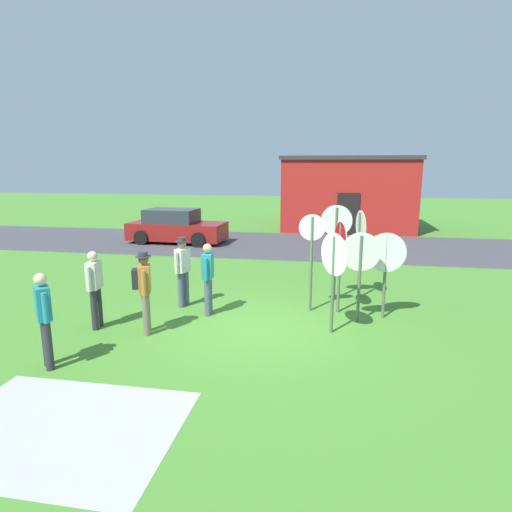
{
  "coord_description": "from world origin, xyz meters",
  "views": [
    {
      "loc": [
        1.66,
        -8.61,
        3.45
      ],
      "look_at": [
        -0.1,
        1.32,
        1.3
      ],
      "focal_mm": 30.01,
      "sensor_mm": 36.0,
      "label": 1
    }
  ],
  "objects_px": {
    "stop_sign_center_cluster": "(312,248)",
    "person_on_left": "(95,285)",
    "stop_sign_tallest": "(336,235)",
    "person_in_blue": "(183,268)",
    "stop_sign_leaning_right": "(360,261)",
    "person_in_teal": "(144,287)",
    "person_with_sunhat": "(208,275)",
    "stop_sign_nearest": "(334,265)",
    "stop_sign_rear_left": "(386,260)",
    "stop_sign_far_back": "(360,238)",
    "person_in_dark_shirt": "(44,315)",
    "parked_car_on_street": "(176,227)",
    "stop_sign_low_front": "(340,250)"
  },
  "relations": [
    {
      "from": "stop_sign_low_front",
      "to": "stop_sign_leaning_right",
      "type": "height_order",
      "value": "stop_sign_low_front"
    },
    {
      "from": "stop_sign_far_back",
      "to": "person_in_dark_shirt",
      "type": "xyz_separation_m",
      "value": [
        -5.51,
        -5.03,
        -0.65
      ]
    },
    {
      "from": "stop_sign_leaning_right",
      "to": "person_on_left",
      "type": "bearing_deg",
      "value": -166.13
    },
    {
      "from": "stop_sign_rear_left",
      "to": "person_in_dark_shirt",
      "type": "xyz_separation_m",
      "value": [
        -5.99,
        -3.62,
        -0.39
      ]
    },
    {
      "from": "person_in_blue",
      "to": "stop_sign_low_front",
      "type": "bearing_deg",
      "value": 3.25
    },
    {
      "from": "stop_sign_low_front",
      "to": "person_with_sunhat",
      "type": "relative_size",
      "value": 1.3
    },
    {
      "from": "parked_car_on_street",
      "to": "person_in_dark_shirt",
      "type": "height_order",
      "value": "person_in_dark_shirt"
    },
    {
      "from": "stop_sign_low_front",
      "to": "person_in_teal",
      "type": "height_order",
      "value": "stop_sign_low_front"
    },
    {
      "from": "person_in_blue",
      "to": "person_on_left",
      "type": "bearing_deg",
      "value": -128.12
    },
    {
      "from": "stop_sign_center_cluster",
      "to": "person_on_left",
      "type": "xyz_separation_m",
      "value": [
        -4.46,
        -1.93,
        -0.59
      ]
    },
    {
      "from": "parked_car_on_street",
      "to": "person_in_teal",
      "type": "xyz_separation_m",
      "value": [
        3.18,
        -10.38,
        0.32
      ]
    },
    {
      "from": "stop_sign_nearest",
      "to": "person_in_dark_shirt",
      "type": "xyz_separation_m",
      "value": [
        -4.83,
        -2.46,
        -0.5
      ]
    },
    {
      "from": "stop_sign_leaning_right",
      "to": "person_on_left",
      "type": "height_order",
      "value": "stop_sign_leaning_right"
    },
    {
      "from": "stop_sign_center_cluster",
      "to": "person_in_teal",
      "type": "bearing_deg",
      "value": -148.25
    },
    {
      "from": "stop_sign_far_back",
      "to": "stop_sign_leaning_right",
      "type": "bearing_deg",
      "value": -93.08
    },
    {
      "from": "stop_sign_center_cluster",
      "to": "stop_sign_far_back",
      "type": "bearing_deg",
      "value": 46.4
    },
    {
      "from": "stop_sign_center_cluster",
      "to": "person_in_teal",
      "type": "xyz_separation_m",
      "value": [
        -3.3,
        -2.04,
        -0.54
      ]
    },
    {
      "from": "person_with_sunhat",
      "to": "stop_sign_nearest",
      "type": "bearing_deg",
      "value": -12.61
    },
    {
      "from": "parked_car_on_street",
      "to": "stop_sign_rear_left",
      "type": "distance_m",
      "value": 11.79
    },
    {
      "from": "stop_sign_low_front",
      "to": "person_in_teal",
      "type": "xyz_separation_m",
      "value": [
        -3.96,
        -2.04,
        -0.49
      ]
    },
    {
      "from": "person_in_dark_shirt",
      "to": "parked_car_on_street",
      "type": "bearing_deg",
      "value": 100.1
    },
    {
      "from": "parked_car_on_street",
      "to": "person_with_sunhat",
      "type": "height_order",
      "value": "person_with_sunhat"
    },
    {
      "from": "stop_sign_tallest",
      "to": "stop_sign_far_back",
      "type": "bearing_deg",
      "value": 20.54
    },
    {
      "from": "stop_sign_far_back",
      "to": "person_with_sunhat",
      "type": "relative_size",
      "value": 1.38
    },
    {
      "from": "stop_sign_leaning_right",
      "to": "person_in_teal",
      "type": "bearing_deg",
      "value": -161.33
    },
    {
      "from": "stop_sign_tallest",
      "to": "person_in_blue",
      "type": "relative_size",
      "value": 1.42
    },
    {
      "from": "stop_sign_rear_left",
      "to": "stop_sign_center_cluster",
      "type": "bearing_deg",
      "value": 174.58
    },
    {
      "from": "stop_sign_leaning_right",
      "to": "stop_sign_rear_left",
      "type": "bearing_deg",
      "value": 34.25
    },
    {
      "from": "stop_sign_rear_left",
      "to": "person_in_dark_shirt",
      "type": "height_order",
      "value": "stop_sign_rear_left"
    },
    {
      "from": "parked_car_on_street",
      "to": "stop_sign_nearest",
      "type": "height_order",
      "value": "stop_sign_nearest"
    },
    {
      "from": "stop_sign_tallest",
      "to": "stop_sign_far_back",
      "type": "xyz_separation_m",
      "value": [
        0.62,
        0.23,
        -0.09
      ]
    },
    {
      "from": "parked_car_on_street",
      "to": "stop_sign_tallest",
      "type": "height_order",
      "value": "stop_sign_tallest"
    },
    {
      "from": "person_in_teal",
      "to": "person_in_dark_shirt",
      "type": "xyz_separation_m",
      "value": [
        -1.02,
        -1.74,
        -0.06
      ]
    },
    {
      "from": "stop_sign_tallest",
      "to": "person_in_blue",
      "type": "distance_m",
      "value": 3.95
    },
    {
      "from": "stop_sign_far_back",
      "to": "person_in_blue",
      "type": "height_order",
      "value": "stop_sign_far_back"
    },
    {
      "from": "stop_sign_rear_left",
      "to": "stop_sign_leaning_right",
      "type": "bearing_deg",
      "value": -145.75
    },
    {
      "from": "stop_sign_nearest",
      "to": "person_in_dark_shirt",
      "type": "height_order",
      "value": "stop_sign_nearest"
    },
    {
      "from": "person_on_left",
      "to": "person_in_blue",
      "type": "bearing_deg",
      "value": 51.88
    },
    {
      "from": "stop_sign_rear_left",
      "to": "stop_sign_tallest",
      "type": "bearing_deg",
      "value": 133.43
    },
    {
      "from": "stop_sign_tallest",
      "to": "person_on_left",
      "type": "xyz_separation_m",
      "value": [
        -5.03,
        -2.94,
        -0.75
      ]
    },
    {
      "from": "parked_car_on_street",
      "to": "person_in_blue",
      "type": "bearing_deg",
      "value": -68.54
    },
    {
      "from": "stop_sign_nearest",
      "to": "stop_sign_center_cluster",
      "type": "bearing_deg",
      "value": 111.36
    },
    {
      "from": "person_in_teal",
      "to": "person_in_blue",
      "type": "distance_m",
      "value": 1.84
    },
    {
      "from": "person_in_teal",
      "to": "person_on_left",
      "type": "xyz_separation_m",
      "value": [
        -1.16,
        0.11,
        -0.06
      ]
    },
    {
      "from": "person_in_blue",
      "to": "person_in_teal",
      "type": "bearing_deg",
      "value": -95.71
    },
    {
      "from": "parked_car_on_street",
      "to": "stop_sign_leaning_right",
      "type": "height_order",
      "value": "stop_sign_leaning_right"
    },
    {
      "from": "stop_sign_rear_left",
      "to": "person_in_blue",
      "type": "distance_m",
      "value": 4.81
    },
    {
      "from": "stop_sign_center_cluster",
      "to": "person_in_teal",
      "type": "distance_m",
      "value": 3.92
    },
    {
      "from": "person_with_sunhat",
      "to": "person_in_blue",
      "type": "relative_size",
      "value": 0.97
    },
    {
      "from": "parked_car_on_street",
      "to": "stop_sign_low_front",
      "type": "xyz_separation_m",
      "value": [
        7.13,
        -8.34,
        0.82
      ]
    }
  ]
}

